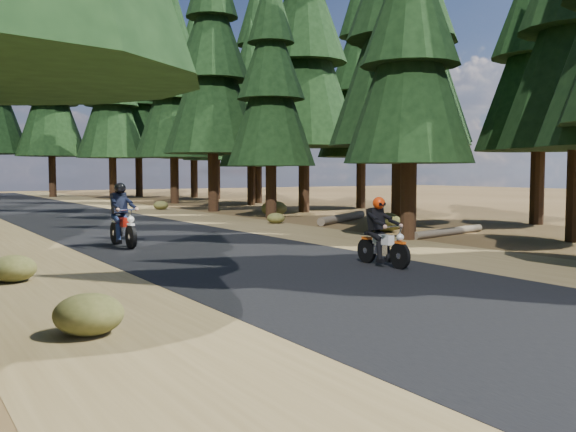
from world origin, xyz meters
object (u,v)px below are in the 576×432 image
(log_near, at_px, (343,218))
(rider_lead, at_px, (383,243))
(rider_follow, at_px, (123,226))
(log_far, at_px, (449,232))

(log_near, bearing_deg, rider_lead, -156.14)
(rider_follow, bearing_deg, log_near, -160.97)
(rider_lead, bearing_deg, log_near, -123.49)
(log_far, xyz_separation_m, rider_follow, (-9.71, 2.39, 0.45))
(log_near, xyz_separation_m, log_far, (-0.47, -6.21, -0.04))
(log_far, height_order, rider_lead, rider_lead)
(rider_lead, bearing_deg, rider_follow, -61.23)
(log_near, height_order, log_far, log_near)
(rider_follow, bearing_deg, log_far, 164.64)
(log_far, relative_size, rider_follow, 2.00)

